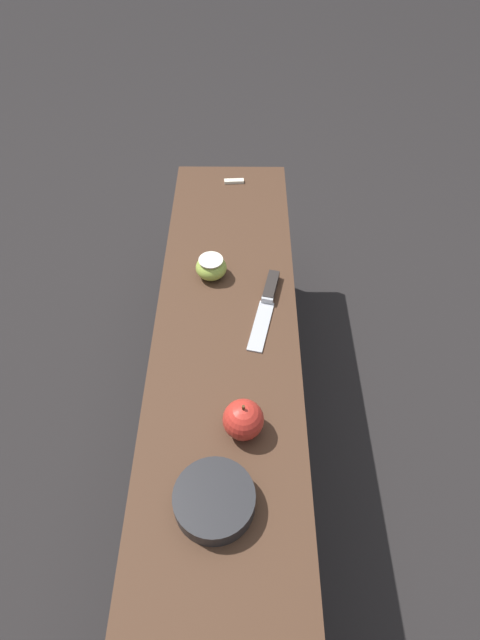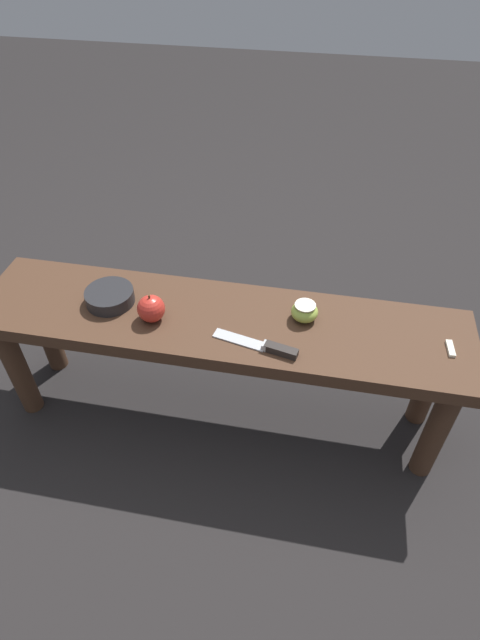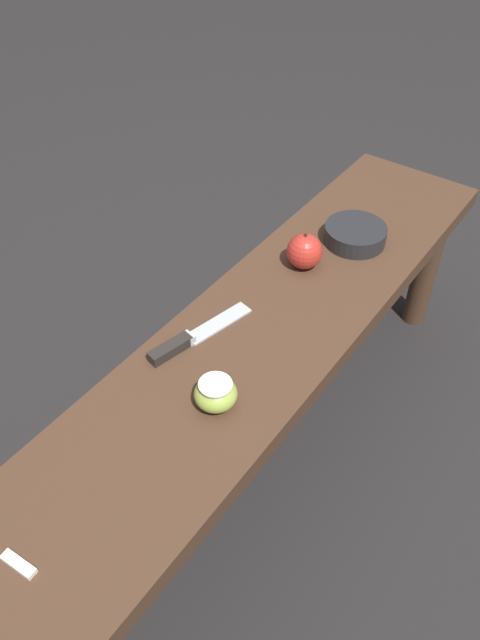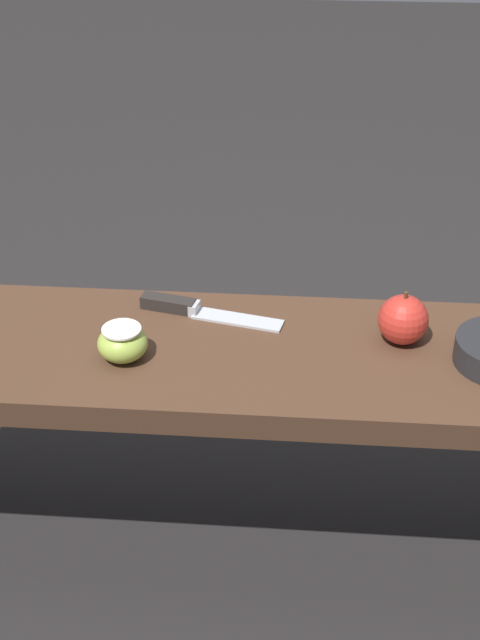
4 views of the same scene
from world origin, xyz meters
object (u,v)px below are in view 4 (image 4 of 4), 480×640
wooden_bench (280,391)px  apple_cut (123,343)px  apple_whole (403,320)px  knife (190,308)px

wooden_bench → apple_cut: (-0.22, -0.04, 0.10)m
apple_whole → wooden_bench: bearing=-167.7°
apple_whole → apple_cut: 0.40m
knife → apple_whole: 0.32m
knife → apple_whole: bearing=3.0°
apple_cut → knife: bearing=58.6°
wooden_bench → knife: bearing=147.8°
wooden_bench → knife: knife is taller
knife → apple_whole: (0.31, -0.05, 0.03)m
knife → apple_cut: bearing=-108.8°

